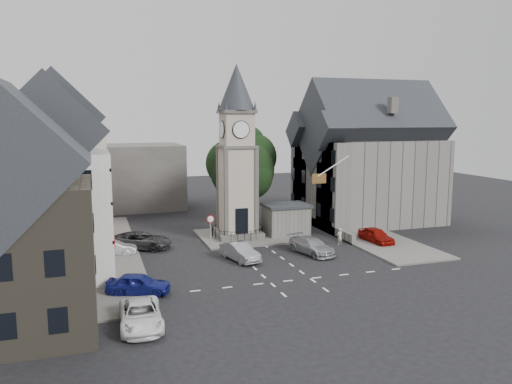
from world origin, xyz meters
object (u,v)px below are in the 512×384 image
object	(u,v)px
clock_tower	(237,153)
pedestrian	(340,237)
stone_shelter	(286,220)
car_west_blue	(139,284)
car_east_red	(376,235)

from	to	relation	value
clock_tower	pedestrian	distance (m)	12.20
clock_tower	stone_shelter	bearing A→B (deg)	-5.84
car_west_blue	pedestrian	size ratio (longest dim) A/B	2.69
stone_shelter	car_west_blue	world-z (taller)	stone_shelter
car_east_red	pedestrian	bearing A→B (deg)	169.19
clock_tower	pedestrian	bearing A→B (deg)	-34.69
stone_shelter	car_west_blue	bearing A→B (deg)	-140.61
clock_tower	car_west_blue	world-z (taller)	clock_tower
car_west_blue	pedestrian	xyz separation A→B (m)	(18.39, 7.43, 0.06)
car_west_blue	car_east_red	bearing A→B (deg)	-52.81
stone_shelter	car_west_blue	xyz separation A→B (m)	(-15.19, -12.47, -0.85)
car_east_red	pedestrian	xyz separation A→B (m)	(-3.50, 0.40, 0.06)
clock_tower	car_west_blue	xyz separation A→B (m)	(-10.39, -12.96, -7.42)
car_east_red	pedestrian	size ratio (longest dim) A/B	2.69
car_west_blue	car_east_red	xyz separation A→B (m)	(21.89, 7.02, -0.00)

